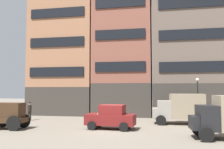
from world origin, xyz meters
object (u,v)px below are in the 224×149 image
cargo_wagon (7,114)px  sedan_dark (111,117)px  streetlamp_curbside (198,93)px  pedestrian_officer (30,110)px  delivery_truck_far (180,108)px

cargo_wagon → sedan_dark: (7.70, 1.48, -0.23)m
sedan_dark → streetlamp_curbside: (7.33, 6.40, 1.76)m
cargo_wagon → pedestrian_officer: (-1.08, 5.13, -0.17)m
pedestrian_officer → sedan_dark: bearing=-22.6°
delivery_truck_far → pedestrian_officer: bearing=-179.9°
delivery_truck_far → streetlamp_curbside: (1.94, 2.74, 1.25)m
cargo_wagon → pedestrian_officer: size_ratio=1.64×
delivery_truck_far → streetlamp_curbside: 3.58m
pedestrian_officer → streetlamp_curbside: bearing=9.7°
cargo_wagon → delivery_truck_far: 14.08m
sedan_dark → streetlamp_curbside: bearing=41.1°
cargo_wagon → delivery_truck_far: bearing=21.5°
pedestrian_officer → cargo_wagon: bearing=-78.1°
delivery_truck_far → pedestrian_officer: size_ratio=2.45×
sedan_dark → pedestrian_officer: size_ratio=2.12×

